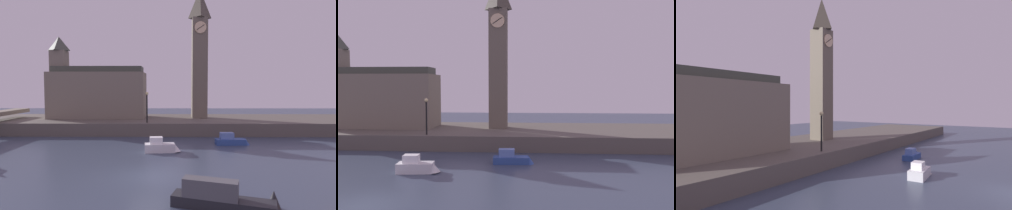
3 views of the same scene
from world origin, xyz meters
The scene contains 7 objects.
ground_plane centered at (0.00, 0.00, 0.00)m, with size 120.00×120.00×0.00m, color #384256.
far_embankment centered at (0.00, 20.00, 0.75)m, with size 70.00×12.00×1.50m, color #5B544C.
clock_tower centered at (5.22, 20.42, 10.36)m, with size 2.19×2.24×17.10m.
parliament_hall centered at (-8.93, 20.63, 5.02)m, with size 12.67×5.02×10.95m.
streetlamp centered at (-1.37, 14.94, 3.75)m, with size 0.36×0.36×3.57m.
boat_ferry_white centered at (0.66, 6.60, 0.47)m, with size 3.18×1.39×1.29m.
boat_tour_blue centered at (7.44, 9.80, 0.40)m, with size 3.39×1.25×1.22m.
Camera 2 is at (8.49, -15.96, 6.22)m, focal length 34.55 mm.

